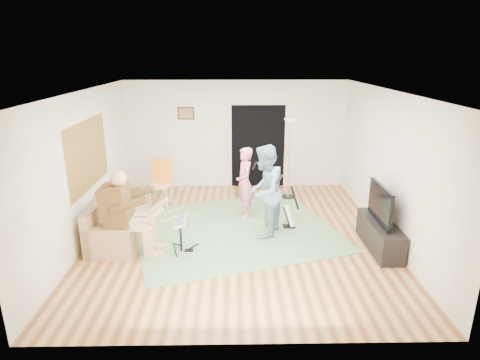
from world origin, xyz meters
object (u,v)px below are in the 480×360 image
(dining_chair, at_px, (161,189))
(tv_cabinet, at_px, (379,235))
(drum_kit, at_px, (181,237))
(guitarist, at_px, (264,192))
(singer, at_px, (245,183))
(television, at_px, (380,203))
(sofa, at_px, (117,224))
(torchiere_lamp, at_px, (290,145))
(guitar_spare, at_px, (290,216))

(dining_chair, bearing_deg, tv_cabinet, -21.05)
(drum_kit, relative_size, guitarist, 0.38)
(singer, xyz_separation_m, guitarist, (0.34, -0.95, 0.13))
(drum_kit, relative_size, television, 0.66)
(tv_cabinet, bearing_deg, singer, 147.14)
(sofa, height_order, tv_cabinet, sofa)
(singer, relative_size, torchiere_lamp, 0.79)
(drum_kit, height_order, dining_chair, dining_chair)
(torchiere_lamp, height_order, tv_cabinet, torchiere_lamp)
(dining_chair, relative_size, tv_cabinet, 0.74)
(torchiere_lamp, height_order, dining_chair, torchiere_lamp)
(singer, xyz_separation_m, guitar_spare, (0.88, -0.60, -0.50))
(singer, height_order, torchiere_lamp, torchiere_lamp)
(tv_cabinet, bearing_deg, torchiere_lamp, 115.83)
(drum_kit, xyz_separation_m, television, (3.45, 0.08, 0.56))
(guitarist, xyz_separation_m, torchiere_lamp, (0.73, 2.07, 0.42))
(drum_kit, height_order, torchiere_lamp, torchiere_lamp)
(dining_chair, height_order, television, television)
(sofa, relative_size, television, 1.91)
(guitarist, bearing_deg, dining_chair, -105.34)
(sofa, relative_size, tv_cabinet, 1.37)
(singer, bearing_deg, guitar_spare, 45.99)
(guitarist, relative_size, dining_chair, 1.70)
(torchiere_lamp, bearing_deg, guitar_spare, -96.49)
(singer, distance_m, tv_cabinet, 2.84)
(guitarist, height_order, dining_chair, guitarist)
(sofa, xyz_separation_m, dining_chair, (0.55, 1.65, 0.11))
(guitar_spare, distance_m, television, 1.79)
(sofa, distance_m, guitar_spare, 3.33)
(drum_kit, height_order, tv_cabinet, drum_kit)
(sofa, distance_m, torchiere_lamp, 4.21)
(guitar_spare, height_order, television, television)
(guitarist, relative_size, guitar_spare, 2.02)
(tv_cabinet, relative_size, television, 1.39)
(drum_kit, bearing_deg, dining_chair, 107.65)
(sofa, distance_m, dining_chair, 1.75)
(sofa, relative_size, singer, 1.29)
(singer, bearing_deg, guitarist, 10.16)
(singer, distance_m, dining_chair, 2.05)
(drum_kit, height_order, television, television)
(guitar_spare, xyz_separation_m, dining_chair, (-2.76, 1.30, 0.12))
(tv_cabinet, bearing_deg, drum_kit, -178.62)
(dining_chair, bearing_deg, guitarist, -30.02)
(singer, relative_size, dining_chair, 1.45)
(guitarist, xyz_separation_m, guitar_spare, (0.54, 0.35, -0.63))
(drum_kit, height_order, singer, singer)
(drum_kit, bearing_deg, tv_cabinet, 1.38)
(guitarist, relative_size, tv_cabinet, 1.25)
(guitar_spare, bearing_deg, tv_cabinet, -31.84)
(dining_chair, bearing_deg, singer, -13.80)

